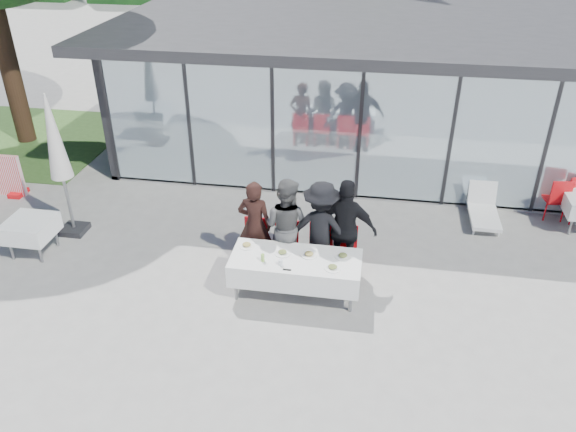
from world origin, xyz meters
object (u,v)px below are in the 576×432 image
object	(u,v)px
diner_chair_d	(345,249)
market_umbrella	(56,146)
diner_chair_a	(255,240)
diner_c	(321,229)
plate_c	(309,254)
lounger	(483,208)
diner_chair_b	(286,243)
plate_d	(343,256)
spare_chair_b	(557,197)
juice_bottle	(263,258)
diner_d	(346,229)
dining_table	(296,268)
spare_table_left	(30,229)
diner_b	(286,225)
folded_eyeglasses	(287,270)
plate_a	(247,245)
diner_a	(255,225)
plate_extra	(333,267)
diner_chair_c	(320,246)
plate_b	(282,253)

from	to	relation	value
diner_chair_d	market_umbrella	world-z (taller)	market_umbrella
diner_chair_a	diner_c	bearing A→B (deg)	0.08
plate_c	lounger	distance (m)	4.67
lounger	diner_chair_b	bearing A→B (deg)	-147.34
plate_d	spare_chair_b	bearing A→B (deg)	37.48
juice_bottle	plate_c	bearing A→B (deg)	21.20
market_umbrella	diner_d	bearing A→B (deg)	-5.17
lounger	dining_table	bearing A→B (deg)	-137.98
diner_chair_a	diner_chair_b	size ratio (longest dim) A/B	1.00
dining_table	spare_table_left	xyz separation A→B (m)	(-5.28, 0.42, 0.02)
diner_b	folded_eyeglasses	xyz separation A→B (m)	(0.21, -1.13, -0.17)
plate_a	diner_chair_b	bearing A→B (deg)	40.89
diner_a	market_umbrella	bearing A→B (deg)	-2.80
diner_a	plate_a	distance (m)	0.55
folded_eyeglasses	spare_chair_b	distance (m)	6.49
diner_chair_d	plate_extra	size ratio (longest dim) A/B	3.46
diner_a	lounger	size ratio (longest dim) A/B	1.33
diner_chair_b	diner_chair_d	world-z (taller)	same
diner_chair_c	spare_chair_b	size ratio (longest dim) A/B	1.00
diner_chair_c	plate_c	size ratio (longest dim) A/B	3.46
folded_eyeglasses	plate_a	bearing A→B (deg)	144.43
plate_b	plate_c	distance (m)	0.46
plate_d	lounger	distance (m)	4.22
plate_d	lounger	bearing A→B (deg)	47.73
lounger	spare_table_left	bearing A→B (deg)	-162.29
diner_a	diner_d	size ratio (longest dim) A/B	0.92
diner_a	plate_a	xyz separation A→B (m)	(-0.04, -0.54, -0.11)
plate_b	spare_chair_b	size ratio (longest dim) A/B	0.29
diner_chair_b	diner_d	distance (m)	1.17
diner_a	plate_c	bearing A→B (deg)	154.15
plate_b	lounger	world-z (taller)	plate_b
plate_b	spare_chair_b	xyz separation A→B (m)	(5.38, 3.39, -0.24)
diner_d	lounger	xyz separation A→B (m)	(2.83, 2.51, -0.70)
diner_d	dining_table	bearing A→B (deg)	51.17
dining_table	plate_a	size ratio (longest dim) A/B	8.01
diner_d	plate_d	bearing A→B (deg)	98.40
plate_b	spare_chair_b	distance (m)	6.36
plate_a	folded_eyeglasses	distance (m)	1.02
plate_c	market_umbrella	size ratio (longest dim) A/B	0.09
dining_table	juice_bottle	distance (m)	0.64
dining_table	diner_b	size ratio (longest dim) A/B	1.21
dining_table	lounger	xyz separation A→B (m)	(3.62, 3.26, -0.28)
plate_b	lounger	size ratio (longest dim) A/B	0.21
dining_table	diner_chair_d	size ratio (longest dim) A/B	2.32
diner_a	plate_extra	distance (m)	1.82
diner_a	diner_chair_b	distance (m)	0.68
dining_table	diner_chair_a	xyz separation A→B (m)	(-0.88, 0.75, -0.00)
diner_b	plate_c	size ratio (longest dim) A/B	6.60
diner_chair_a	market_umbrella	size ratio (longest dim) A/B	0.33
lounger	folded_eyeglasses	bearing A→B (deg)	-135.56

